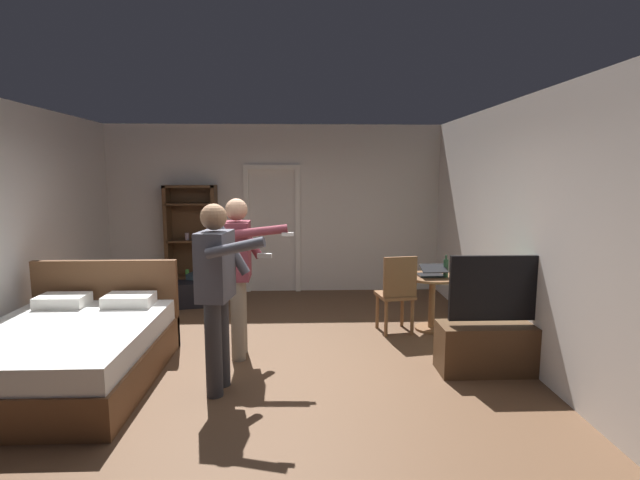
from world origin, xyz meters
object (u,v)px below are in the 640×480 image
at_px(person_striped_shirt, 239,267).
at_px(side_table, 432,293).
at_px(laptop, 432,273).
at_px(bed, 70,351).
at_px(suitcase_dark, 208,288).
at_px(tv_flatscreen, 502,340).
at_px(bottle_on_table, 446,268).
at_px(person_blue_shirt, 217,285).
at_px(suitcase_small, 182,294).
at_px(bookshelf, 192,236).
at_px(wooden_chair, 397,291).

bearing_deg(person_striped_shirt, side_table, 19.21).
bearing_deg(person_striped_shirt, laptop, 18.46).
xyz_separation_m(bed, laptop, (3.86, 1.36, 0.45)).
xyz_separation_m(side_table, suitcase_dark, (-3.12, 1.44, -0.25)).
height_order(tv_flatscreen, bottle_on_table, tv_flatscreen).
bearing_deg(side_table, bottle_on_table, -29.74).
bearing_deg(laptop, bed, -160.63).
height_order(person_blue_shirt, suitcase_small, person_blue_shirt).
relative_size(person_blue_shirt, person_striped_shirt, 1.00).
bearing_deg(suitcase_dark, bookshelf, 135.80).
bearing_deg(wooden_chair, person_blue_shirt, -142.02).
relative_size(bookshelf, wooden_chair, 1.82).
relative_size(bottle_on_table, person_striped_shirt, 0.16).
distance_m(bed, tv_flatscreen, 4.24).
bearing_deg(bookshelf, side_table, -29.37).
height_order(side_table, suitcase_small, side_table).
relative_size(laptop, suitcase_dark, 0.60).
distance_m(bed, laptop, 4.11).
bearing_deg(side_table, laptop, -122.79).
xyz_separation_m(laptop, suitcase_dark, (-3.09, 1.48, -0.52)).
relative_size(bookshelf, side_table, 2.57).
distance_m(laptop, bottle_on_table, 0.18).
relative_size(tv_flatscreen, side_table, 1.82).
relative_size(laptop, person_blue_shirt, 0.20).
xyz_separation_m(tv_flatscreen, person_striped_shirt, (-2.68, 0.52, 0.66)).
distance_m(side_table, person_striped_shirt, 2.52).
distance_m(wooden_chair, person_blue_shirt, 2.50).
height_order(bed, bottle_on_table, bed).
relative_size(person_striped_shirt, suitcase_dark, 3.02).
xyz_separation_m(wooden_chair, suitcase_small, (-2.99, 1.32, -0.36)).
height_order(person_blue_shirt, suitcase_dark, person_blue_shirt).
height_order(person_blue_shirt, person_striped_shirt, person_striped_shirt).
bearing_deg(bottle_on_table, tv_flatscreen, -80.47).
height_order(bed, suitcase_dark, bed).
xyz_separation_m(side_table, bottle_on_table, (0.14, -0.08, 0.34)).
height_order(tv_flatscreen, suitcase_dark, tv_flatscreen).
bearing_deg(wooden_chair, person_striped_shirt, -159.86).
height_order(bed, suitcase_small, bed).
xyz_separation_m(side_table, person_striped_shirt, (-2.33, -0.81, 0.52)).
bearing_deg(bottle_on_table, person_striped_shirt, -163.50).
bearing_deg(bed, side_table, 19.81).
height_order(bookshelf, bottle_on_table, bookshelf).
height_order(bed, side_table, bed).
xyz_separation_m(person_striped_shirt, suitcase_dark, (-0.79, 2.25, -0.77)).
relative_size(tv_flatscreen, person_blue_shirt, 0.74).
height_order(side_table, person_blue_shirt, person_blue_shirt).
bearing_deg(wooden_chair, tv_flatscreen, -55.38).
height_order(side_table, laptop, laptop).
distance_m(suitcase_dark, suitcase_small, 0.43).
bearing_deg(wooden_chair, suitcase_dark, 149.32).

